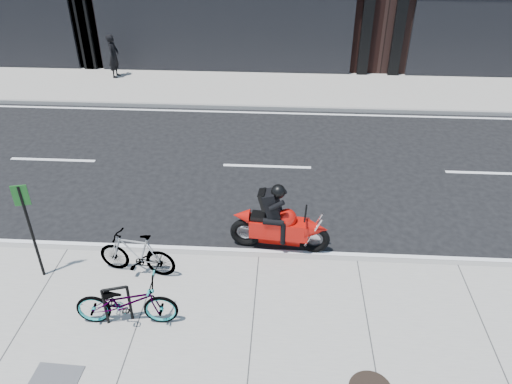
# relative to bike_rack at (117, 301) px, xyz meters

# --- Properties ---
(ground) EXTENTS (120.00, 120.00, 0.00)m
(ground) POSITION_rel_bike_rack_xyz_m (2.32, 3.87, -0.58)
(ground) COLOR black
(ground) RESTS_ON ground
(sidewalk_far) EXTENTS (60.00, 3.50, 0.13)m
(sidewalk_far) POSITION_rel_bike_rack_xyz_m (2.32, 11.62, -0.52)
(sidewalk_far) COLOR gray
(sidewalk_far) RESTS_ON ground
(bike_rack) EXTENTS (0.45, 0.17, 0.77)m
(bike_rack) POSITION_rel_bike_rack_xyz_m (0.00, 0.00, 0.00)
(bike_rack) COLOR black
(bike_rack) RESTS_ON sidewalk_near
(bicycle_front) EXTENTS (1.78, 0.72, 0.92)m
(bicycle_front) POSITION_rel_bike_rack_xyz_m (0.17, -0.01, 0.01)
(bicycle_front) COLOR gray
(bicycle_front) RESTS_ON sidewalk_near
(bicycle_rear) EXTENTS (1.59, 0.66, 0.93)m
(bicycle_rear) POSITION_rel_bike_rack_xyz_m (0.00, 1.27, 0.01)
(bicycle_rear) COLOR gray
(bicycle_rear) RESTS_ON sidewalk_near
(motorcycle) EXTENTS (2.11, 0.62, 1.58)m
(motorcycle) POSITION_rel_bike_rack_xyz_m (2.81, 2.35, 0.06)
(motorcycle) COLOR black
(motorcycle) RESTS_ON ground
(pedestrian) EXTENTS (0.41, 0.61, 1.62)m
(pedestrian) POSITION_rel_bike_rack_xyz_m (-3.82, 12.40, 0.35)
(pedestrian) COLOR black
(pedestrian) RESTS_ON sidewalk_far
(utility_grate) EXTENTS (0.78, 0.78, 0.02)m
(utility_grate) POSITION_rel_bike_rack_xyz_m (-0.66, -1.35, -0.45)
(utility_grate) COLOR #4B4C4E
(utility_grate) RESTS_ON sidewalk_near
(sign_post) EXTENTS (0.27, 0.09, 2.04)m
(sign_post) POSITION_rel_bike_rack_xyz_m (-1.84, 1.08, 0.77)
(sign_post) COLOR black
(sign_post) RESTS_ON sidewalk_near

